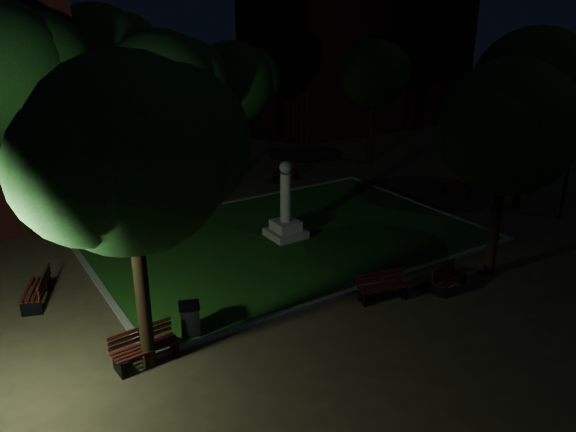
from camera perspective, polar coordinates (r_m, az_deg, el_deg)
name	(u,v)px	position (r m, az deg, el deg)	size (l,w,h in m)	color
ground	(314,256)	(21.55, 2.63, -4.04)	(80.00, 80.00, 0.00)	#433825
lawn	(286,238)	(23.05, -0.23, -2.20)	(15.00, 10.00, 0.08)	#1D4C14
lawn_kerb	(286,237)	(23.05, -0.23, -2.16)	(15.40, 10.40, 0.12)	slate
monument	(286,217)	(22.71, -0.23, -0.07)	(1.40, 1.40, 3.20)	#A09791
building_far	(356,46)	(46.52, 6.91, 16.82)	(16.00, 10.00, 12.00)	#471714
tree_west	(133,154)	(13.53, -15.49, 6.09)	(5.85, 4.77, 8.15)	black
tree_north_wl	(164,89)	(24.77, -12.53, 12.49)	(6.00, 4.90, 8.13)	black
tree_north_er	(234,83)	(29.69, -5.49, 13.32)	(5.17, 4.22, 7.37)	black
tree_ne	(375,74)	(33.76, 8.85, 14.10)	(4.73, 3.86, 7.22)	black
tree_east	(535,89)	(27.45, 23.83, 11.69)	(6.62, 5.41, 8.23)	black
tree_se	(511,127)	(19.84, 21.72, 8.37)	(5.50, 4.49, 7.52)	black
tree_nw	(2,73)	(24.30, -27.05, 12.79)	(6.81, 5.56, 9.37)	black
tree_far_north	(100,57)	(30.91, -18.52, 15.07)	(6.46, 5.27, 9.17)	black
lamppost_se	(572,150)	(27.24, 26.88, 6.00)	(1.18, 0.28, 4.49)	black
lamppost_ne	(369,107)	(35.00, 8.19, 10.90)	(1.18, 0.28, 4.59)	black
bench_near_left	(382,287)	(18.57, 9.52, -7.12)	(1.75, 0.95, 0.91)	black
bench_near_right	(448,279)	(19.69, 15.95, -6.13)	(1.57, 0.86, 0.82)	black
bench_west_near	(145,347)	(15.79, -14.35, -12.80)	(1.83, 0.77, 0.98)	black
bench_left_side	(38,290)	(19.74, -24.05, -6.87)	(1.24, 1.92, 1.00)	black
bench_right_side	(455,189)	(29.26, 16.61, 2.63)	(0.98, 1.52, 0.79)	black
bench_far_side	(286,174)	(30.54, -0.17, 4.30)	(1.55, 0.58, 0.84)	black
trash_bin	(190,320)	(16.63, -9.92, -10.34)	(0.76, 0.76, 1.01)	black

